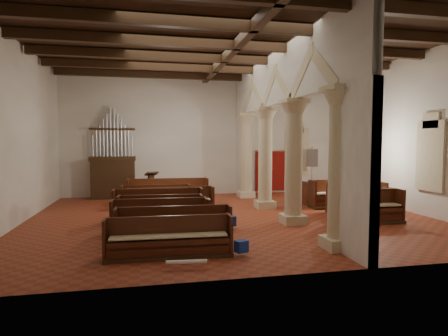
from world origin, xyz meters
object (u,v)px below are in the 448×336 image
nave_pew_0 (169,244)px  lectern (151,188)px  processional_banner (312,179)px  aisle_pew_0 (369,212)px  pipe_organ (113,170)px

nave_pew_0 → lectern: bearing=93.9°
lectern → nave_pew_0: 8.79m
processional_banner → nave_pew_0: processional_banner is taller
aisle_pew_0 → pipe_organ: bearing=141.6°
pipe_organ → nave_pew_0: pipe_organ is taller
lectern → aisle_pew_0: size_ratio=0.59×
pipe_organ → nave_pew_0: size_ratio=1.48×
pipe_organ → processional_banner: size_ratio=1.75×
lectern → nave_pew_0: size_ratio=0.45×
lectern → aisle_pew_0: bearing=-61.8°
lectern → processional_banner: processional_banner is taller
processional_banner → nave_pew_0: bearing=-112.3°
pipe_organ → aisle_pew_0: size_ratio=1.93×
nave_pew_0 → aisle_pew_0: 7.14m
pipe_organ → nave_pew_0: bearing=-78.0°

